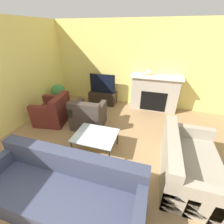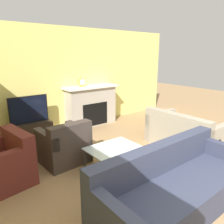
{
  "view_description": "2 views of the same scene",
  "coord_description": "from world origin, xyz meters",
  "px_view_note": "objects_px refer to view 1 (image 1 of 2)",
  "views": [
    {
      "loc": [
        0.97,
        -0.3,
        2.41
      ],
      "look_at": [
        0.11,
        2.53,
        0.76
      ],
      "focal_mm": 24.0,
      "sensor_mm": 36.0,
      "label": 1
    },
    {
      "loc": [
        -2.31,
        -0.68,
        2.01
      ],
      "look_at": [
        0.36,
        2.73,
        0.85
      ],
      "focal_mm": 35.0,
      "sensor_mm": 36.0,
      "label": 2
    }
  ],
  "objects_px": {
    "couch_loveseat": "(187,164)",
    "coffee_table": "(95,136)",
    "tv": "(102,83)",
    "mantel_clock": "(148,71)",
    "couch_sectional": "(64,192)",
    "potted_plant": "(59,92)",
    "armchair_accent": "(88,117)",
    "armchair_by_window": "(53,112)"
  },
  "relations": [
    {
      "from": "armchair_by_window",
      "to": "potted_plant",
      "type": "distance_m",
      "value": 1.04
    },
    {
      "from": "couch_loveseat",
      "to": "mantel_clock",
      "type": "xyz_separation_m",
      "value": [
        -1.02,
        2.6,
        0.97
      ]
    },
    {
      "from": "armchair_accent",
      "to": "mantel_clock",
      "type": "xyz_separation_m",
      "value": [
        1.36,
        1.61,
        0.96
      ]
    },
    {
      "from": "couch_sectional",
      "to": "potted_plant",
      "type": "bearing_deg",
      "value": 124.74
    },
    {
      "from": "tv",
      "to": "mantel_clock",
      "type": "xyz_separation_m",
      "value": [
        1.5,
        0.09,
        0.51
      ]
    },
    {
      "from": "couch_sectional",
      "to": "armchair_by_window",
      "type": "bearing_deg",
      "value": 129.02
    },
    {
      "from": "armchair_by_window",
      "to": "armchair_accent",
      "type": "relative_size",
      "value": 1.13
    },
    {
      "from": "potted_plant",
      "to": "mantel_clock",
      "type": "height_order",
      "value": "mantel_clock"
    },
    {
      "from": "couch_sectional",
      "to": "coffee_table",
      "type": "xyz_separation_m",
      "value": [
        -0.0,
        1.25,
        0.09
      ]
    },
    {
      "from": "couch_loveseat",
      "to": "armchair_by_window",
      "type": "distance_m",
      "value": 3.59
    },
    {
      "from": "armchair_by_window",
      "to": "mantel_clock",
      "type": "height_order",
      "value": "mantel_clock"
    },
    {
      "from": "tv",
      "to": "couch_sectional",
      "type": "height_order",
      "value": "tv"
    },
    {
      "from": "armchair_accent",
      "to": "coffee_table",
      "type": "distance_m",
      "value": 1.0
    },
    {
      "from": "tv",
      "to": "coffee_table",
      "type": "xyz_separation_m",
      "value": [
        0.69,
        -2.35,
        -0.37
      ]
    },
    {
      "from": "couch_loveseat",
      "to": "armchair_accent",
      "type": "height_order",
      "value": "same"
    },
    {
      "from": "mantel_clock",
      "to": "couch_sectional",
      "type": "bearing_deg",
      "value": -102.31
    },
    {
      "from": "armchair_by_window",
      "to": "mantel_clock",
      "type": "xyz_separation_m",
      "value": [
        2.44,
        1.67,
        0.96
      ]
    },
    {
      "from": "tv",
      "to": "couch_loveseat",
      "type": "relative_size",
      "value": 0.58
    },
    {
      "from": "tv",
      "to": "coffee_table",
      "type": "relative_size",
      "value": 0.99
    },
    {
      "from": "couch_loveseat",
      "to": "coffee_table",
      "type": "bearing_deg",
      "value": 84.95
    },
    {
      "from": "potted_plant",
      "to": "mantel_clock",
      "type": "bearing_deg",
      "value": 14.46
    },
    {
      "from": "coffee_table",
      "to": "potted_plant",
      "type": "height_order",
      "value": "potted_plant"
    },
    {
      "from": "tv",
      "to": "couch_sectional",
      "type": "bearing_deg",
      "value": -79.16
    },
    {
      "from": "potted_plant",
      "to": "couch_sectional",
      "type": "bearing_deg",
      "value": -55.26
    },
    {
      "from": "tv",
      "to": "mantel_clock",
      "type": "relative_size",
      "value": 3.75
    },
    {
      "from": "couch_loveseat",
      "to": "armchair_by_window",
      "type": "xyz_separation_m",
      "value": [
        -3.47,
        0.93,
        0.01
      ]
    },
    {
      "from": "mantel_clock",
      "to": "couch_loveseat",
      "type": "bearing_deg",
      "value": -68.53
    },
    {
      "from": "couch_sectional",
      "to": "armchair_accent",
      "type": "relative_size",
      "value": 2.74
    },
    {
      "from": "couch_sectional",
      "to": "mantel_clock",
      "type": "height_order",
      "value": "mantel_clock"
    },
    {
      "from": "coffee_table",
      "to": "armchair_accent",
      "type": "bearing_deg",
      "value": 123.82
    },
    {
      "from": "couch_sectional",
      "to": "potted_plant",
      "type": "xyz_separation_m",
      "value": [
        -2.05,
        2.95,
        0.22
      ]
    },
    {
      "from": "couch_sectional",
      "to": "armchair_by_window",
      "type": "height_order",
      "value": "same"
    },
    {
      "from": "coffee_table",
      "to": "potted_plant",
      "type": "bearing_deg",
      "value": 140.21
    },
    {
      "from": "armchair_by_window",
      "to": "coffee_table",
      "type": "relative_size",
      "value": 1.07
    },
    {
      "from": "couch_loveseat",
      "to": "mantel_clock",
      "type": "relative_size",
      "value": 6.51
    },
    {
      "from": "armchair_by_window",
      "to": "armchair_accent",
      "type": "bearing_deg",
      "value": 84.4
    },
    {
      "from": "couch_loveseat",
      "to": "potted_plant",
      "type": "distance_m",
      "value": 4.31
    },
    {
      "from": "armchair_accent",
      "to": "coffee_table",
      "type": "xyz_separation_m",
      "value": [
        0.55,
        -0.83,
        0.08
      ]
    },
    {
      "from": "tv",
      "to": "coffee_table",
      "type": "distance_m",
      "value": 2.48
    },
    {
      "from": "potted_plant",
      "to": "coffee_table",
      "type": "bearing_deg",
      "value": -39.79
    },
    {
      "from": "couch_loveseat",
      "to": "coffee_table",
      "type": "relative_size",
      "value": 1.71
    },
    {
      "from": "armchair_by_window",
      "to": "mantel_clock",
      "type": "relative_size",
      "value": 4.08
    }
  ]
}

